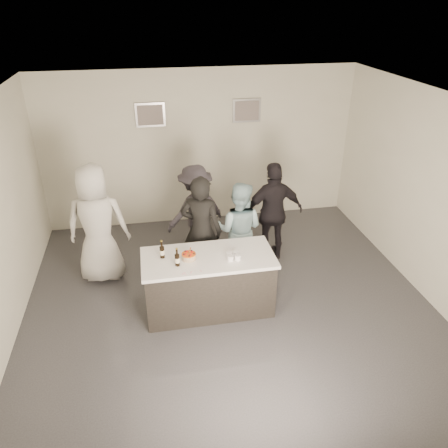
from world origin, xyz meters
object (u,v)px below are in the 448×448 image
(person_main_blue, at_px, (239,230))
(person_guest_back, at_px, (196,210))
(beer_bottle_b, at_px, (177,257))
(cake, at_px, (189,257))
(beer_bottle_a, at_px, (162,249))
(person_guest_left, at_px, (97,224))
(person_guest_right, at_px, (273,212))
(bar_counter, at_px, (209,283))
(person_main_black, at_px, (201,231))

(person_main_blue, bearing_deg, person_guest_back, -29.93)
(person_main_blue, bearing_deg, beer_bottle_b, 67.09)
(cake, xyz_separation_m, beer_bottle_a, (-0.36, 0.11, 0.09))
(cake, bearing_deg, person_guest_left, 138.52)
(cake, distance_m, person_main_blue, 1.26)
(beer_bottle_b, bearing_deg, person_guest_right, 37.85)
(bar_counter, bearing_deg, beer_bottle_a, 171.82)
(bar_counter, xyz_separation_m, person_main_black, (0.01, 0.76, 0.45))
(cake, height_order, beer_bottle_b, beer_bottle_b)
(beer_bottle_a, xyz_separation_m, person_guest_left, (-0.94, 1.04, -0.05))
(cake, height_order, person_guest_left, person_guest_left)
(cake, relative_size, person_guest_right, 0.11)
(bar_counter, distance_m, beer_bottle_a, 0.86)
(bar_counter, bearing_deg, person_guest_back, 88.60)
(person_main_blue, bearing_deg, person_main_black, 32.89)
(person_guest_right, xyz_separation_m, person_guest_back, (-1.26, 0.46, -0.06))
(beer_bottle_b, bearing_deg, person_guest_back, 75.16)
(beer_bottle_a, distance_m, person_guest_left, 1.40)
(person_guest_left, bearing_deg, beer_bottle_a, 137.46)
(person_main_blue, distance_m, person_guest_right, 0.76)
(cake, bearing_deg, person_guest_back, 79.51)
(person_guest_back, bearing_deg, person_guest_left, -3.26)
(person_guest_left, bearing_deg, person_main_blue, 178.11)
(beer_bottle_a, bearing_deg, person_guest_left, 132.14)
(person_guest_right, distance_m, person_guest_back, 1.34)
(beer_bottle_b, height_order, person_guest_back, person_guest_back)
(bar_counter, relative_size, person_guest_right, 1.06)
(bar_counter, relative_size, beer_bottle_b, 7.15)
(beer_bottle_b, bearing_deg, person_main_blue, 43.03)
(cake, height_order, person_main_black, person_main_black)
(cake, relative_size, person_guest_back, 0.12)
(person_guest_left, distance_m, person_guest_back, 1.70)
(person_guest_left, bearing_deg, person_guest_right, -173.21)
(person_guest_left, bearing_deg, person_main_black, 171.98)
(cake, xyz_separation_m, person_guest_left, (-1.30, 1.15, 0.04))
(bar_counter, relative_size, person_guest_left, 0.95)
(bar_counter, relative_size, person_guest_back, 1.14)
(person_main_black, height_order, person_guest_left, person_guest_left)
(beer_bottle_a, bearing_deg, beer_bottle_b, -51.99)
(person_main_black, relative_size, person_main_blue, 1.12)
(person_main_blue, relative_size, person_guest_back, 0.99)
(person_guest_left, bearing_deg, cake, 143.84)
(beer_bottle_b, height_order, person_guest_left, person_guest_left)
(person_guest_left, xyz_separation_m, person_guest_back, (1.61, 0.54, -0.16))
(bar_counter, relative_size, person_main_black, 1.03)
(cake, xyz_separation_m, person_main_black, (0.28, 0.77, -0.04))
(bar_counter, distance_m, cake, 0.56)
(beer_bottle_a, distance_m, beer_bottle_b, 0.30)
(person_guest_back, bearing_deg, beer_bottle_b, 53.51)
(person_guest_right, bearing_deg, person_guest_left, -1.67)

